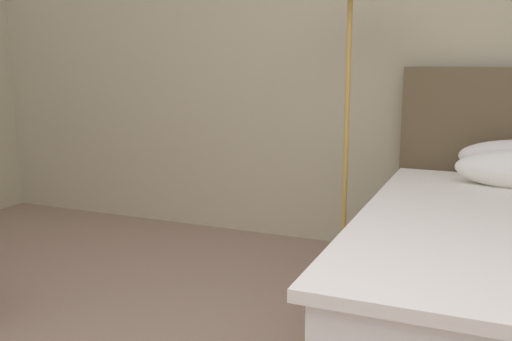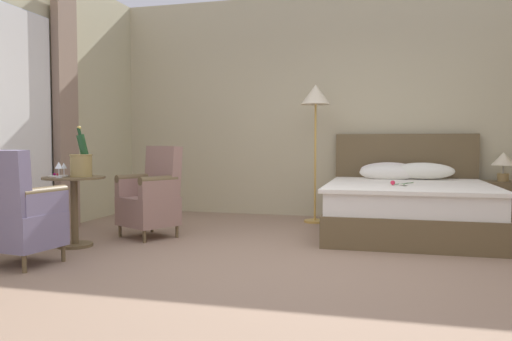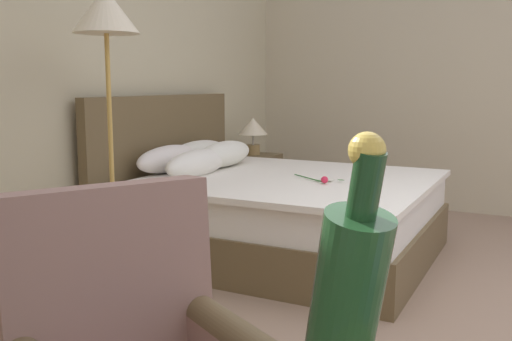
# 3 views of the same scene
# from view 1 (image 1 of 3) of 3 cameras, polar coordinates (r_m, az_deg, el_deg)

# --- Properties ---
(wall_headboard_side) EXTENTS (6.27, 0.12, 3.11)m
(wall_headboard_side) POSITION_cam_1_polar(r_m,az_deg,el_deg) (3.70, 13.91, 16.23)
(wall_headboard_side) COLOR #C3B892
(wall_headboard_side) RESTS_ON ground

